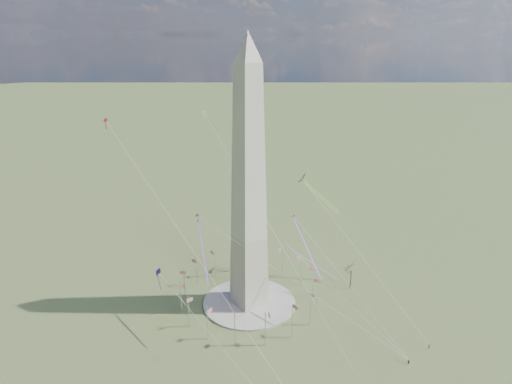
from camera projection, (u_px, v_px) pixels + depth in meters
ground at (249, 303)px, 177.91m from camera, size 2000.00×2000.00×0.00m
plaza at (249, 303)px, 177.78m from camera, size 36.00×36.00×0.80m
washington_monument at (249, 187)px, 162.25m from camera, size 15.56×15.56×100.00m
flagpole_ring at (249, 287)px, 175.54m from camera, size 54.40×54.40×13.00m
tree_near at (351, 270)px, 185.80m from camera, size 6.74×6.74×11.79m
person_east at (429, 346)px, 152.07m from camera, size 0.77×0.61×1.85m
person_centre at (409, 362)px, 145.00m from camera, size 1.02×0.69×1.61m
kite_delta_black at (304, 181)px, 191.04m from camera, size 12.41×18.81×15.65m
kite_diamond_purple at (158, 274)px, 155.30m from camera, size 1.98×2.98×8.94m
kite_streamer_left at (302, 237)px, 167.61m from camera, size 7.08×23.65×16.49m
kite_streamer_mid at (201, 238)px, 155.76m from camera, size 9.69×22.46×16.16m
kite_streamer_right at (304, 257)px, 193.67m from camera, size 16.15×17.10×15.25m
kite_small_red at (106, 121)px, 163.57m from camera, size 1.39×1.51×4.18m
kite_small_white at (204, 113)px, 200.22m from camera, size 1.53×1.77×4.78m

